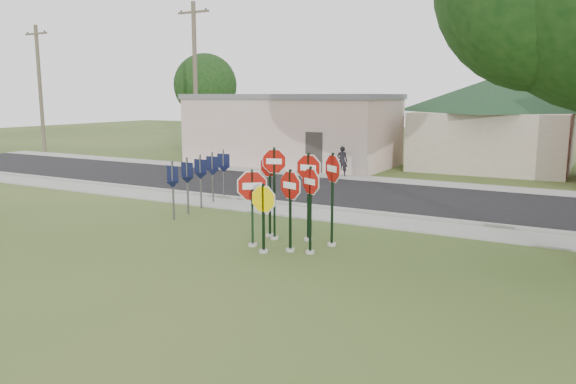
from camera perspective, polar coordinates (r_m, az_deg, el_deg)
The scene contains 20 objects.
ground at distance 14.43m, azimuth -2.76°, elevation -6.85°, with size 120.00×120.00×0.00m, color #314D1C.
sidewalk_near at distance 19.16m, azimuth 5.97°, elevation -2.61°, with size 60.00×1.60×0.06m, color gray.
road at distance 23.29m, azimuth 10.35°, elevation -0.52°, with size 60.00×7.00×0.04m, color black.
sidewalk_far at distance 27.34m, azimuth 13.28°, elevation 0.92°, with size 60.00×1.60×0.06m, color gray.
curb at distance 20.06m, azimuth 7.11°, elevation -1.95°, with size 60.00×0.20×0.14m, color gray.
stop_sign_center at distance 14.81m, azimuth 0.23°, elevation -0.77°, with size 1.01×0.36×2.33m.
stop_sign_yellow at distance 14.76m, azimuth -2.52°, elevation -1.95°, with size 1.01×0.24×1.95m.
stop_sign_left at distance 15.35m, azimuth -3.66°, elevation -0.54°, with size 0.91×0.72×2.27m.
stop_sign_right at distance 14.61m, azimuth 2.29°, elevation -0.74°, with size 0.87×0.44×2.41m.
stop_sign_back_right at distance 15.92m, azimuth 2.09°, elevation 0.80°, with size 1.05×0.24×2.64m.
stop_sign_back_left at distance 16.02m, azimuth -1.40°, elevation 1.12°, with size 0.93×0.32×2.77m.
stop_sign_far_right at distance 15.37m, azimuth 4.54°, elevation 0.64°, with size 0.89×0.64×2.70m.
stop_sign_far_left at distance 16.35m, azimuth -1.87°, elevation 1.03°, with size 0.32×0.97×2.65m.
route_sign_row at distance 20.82m, azimuth -8.87°, elevation 1.66°, with size 1.43×4.63×2.00m.
building_stucco at distance 33.97m, azimuth 0.38°, elevation 6.46°, with size 12.20×6.20×4.20m.
building_house at distance 34.14m, azimuth 20.42°, elevation 8.39°, with size 11.60×11.60×6.20m.
utility_pole_near at distance 34.36m, azimuth -9.40°, elevation 11.07°, with size 2.20×0.26×9.50m.
utility_pole_far at distance 44.42m, azimuth -23.89°, elevation 9.74°, with size 2.20×0.26×9.00m.
bg_tree_left at distance 44.98m, azimuth -8.40°, elevation 10.66°, with size 4.90×4.90×7.35m.
pedestrian at distance 28.69m, azimuth 5.52°, elevation 3.14°, with size 0.56×0.36×1.52m, color black.
Camera 1 is at (7.33, -11.72, 4.13)m, focal length 35.00 mm.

